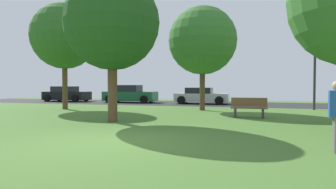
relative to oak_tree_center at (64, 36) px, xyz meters
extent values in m
plane|color=#47702D|center=(7.44, -8.60, -4.46)|extent=(44.00, 44.00, 0.00)
cube|color=#28282B|center=(7.44, 7.40, -4.46)|extent=(44.00, 6.40, 0.01)
cylinder|color=brown|center=(0.00, 0.00, -2.84)|extent=(0.31, 0.31, 3.25)
sphere|color=#2D6023|center=(0.00, 0.00, 0.01)|extent=(4.00, 4.00, 4.00)
cylinder|color=brown|center=(8.26, 1.45, -3.11)|extent=(0.31, 0.31, 2.70)
sphere|color=#38702D|center=(8.26, 1.45, -0.39)|extent=(3.97, 3.97, 3.97)
cylinder|color=brown|center=(5.64, -4.85, -3.17)|extent=(0.38, 0.38, 2.59)
sphere|color=#23511E|center=(5.64, -4.85, -0.49)|extent=(3.79, 3.79, 3.79)
cylinder|color=slate|center=(12.79, -8.32, -4.07)|extent=(0.14, 0.14, 0.78)
cube|color=black|center=(-4.99, 7.33, -3.95)|extent=(4.06, 1.74, 0.74)
cube|color=black|center=(-5.20, 7.33, -3.34)|extent=(1.95, 1.53, 0.48)
cylinder|color=black|center=(-3.57, 8.20, -4.14)|extent=(0.64, 0.22, 0.64)
cylinder|color=black|center=(-3.57, 6.46, -4.14)|extent=(0.64, 0.22, 0.64)
cylinder|color=black|center=(-6.42, 8.20, -4.14)|extent=(0.64, 0.22, 0.64)
cylinder|color=black|center=(-6.42, 6.46, -4.14)|extent=(0.64, 0.22, 0.64)
cube|color=#195633|center=(1.15, 7.43, -3.93)|extent=(4.48, 1.72, 0.77)
cube|color=black|center=(0.92, 7.43, -3.26)|extent=(2.15, 1.51, 0.56)
cylinder|color=black|center=(2.71, 8.29, -4.14)|extent=(0.64, 0.22, 0.64)
cylinder|color=black|center=(2.71, 6.57, -4.14)|extent=(0.64, 0.22, 0.64)
cylinder|color=black|center=(-0.42, 8.29, -4.14)|extent=(0.64, 0.22, 0.64)
cylinder|color=black|center=(-0.42, 6.57, -4.14)|extent=(0.64, 0.22, 0.64)
cube|color=#B7B7BC|center=(7.29, 7.37, -3.98)|extent=(4.16, 1.83, 0.67)
cube|color=black|center=(7.08, 7.37, -3.41)|extent=(2.00, 1.61, 0.45)
cylinder|color=black|center=(8.74, 8.29, -4.14)|extent=(0.64, 0.22, 0.64)
cylinder|color=black|center=(8.74, 6.46, -4.14)|extent=(0.64, 0.22, 0.64)
cylinder|color=black|center=(5.83, 8.29, -4.14)|extent=(0.64, 0.22, 0.64)
cylinder|color=black|center=(5.83, 6.46, -4.14)|extent=(0.64, 0.22, 0.64)
cube|color=brown|center=(10.92, -1.87, -4.01)|extent=(1.60, 0.44, 0.06)
cube|color=brown|center=(10.92, -1.67, -3.76)|extent=(1.60, 0.06, 0.40)
cube|color=#333338|center=(11.52, -1.87, -4.24)|extent=(0.10, 0.40, 0.45)
cube|color=#333338|center=(10.32, -1.87, -4.24)|extent=(0.10, 0.40, 0.45)
cylinder|color=#2D2D33|center=(14.66, 3.60, -2.21)|extent=(0.14, 0.14, 4.50)
camera|label=1|loc=(10.95, -15.48, -2.98)|focal=31.11mm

